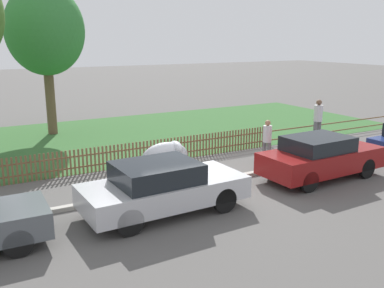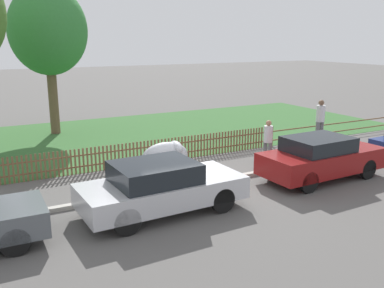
{
  "view_description": "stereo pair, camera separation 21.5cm",
  "coord_description": "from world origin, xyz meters",
  "views": [
    {
      "loc": [
        -6.11,
        -10.92,
        4.48
      ],
      "look_at": [
        0.55,
        1.07,
        1.1
      ],
      "focal_mm": 40.0,
      "sensor_mm": 36.0,
      "label": 1
    },
    {
      "loc": [
        -5.92,
        -11.03,
        4.48
      ],
      "look_at": [
        0.55,
        1.07,
        1.1
      ],
      "focal_mm": 40.0,
      "sensor_mm": 36.0,
      "label": 2
    }
  ],
  "objects": [
    {
      "name": "ground_plane",
      "position": [
        0.0,
        0.0,
        0.0
      ],
      "size": [
        120.0,
        120.0,
        0.0
      ],
      "primitive_type": "plane",
      "color": "#565451"
    },
    {
      "name": "kerb_stone",
      "position": [
        0.0,
        0.1,
        0.06
      ],
      "size": [
        28.44,
        0.2,
        0.12
      ],
      "primitive_type": "cube",
      "color": "#B2ADA3",
      "rests_on": "ground"
    },
    {
      "name": "grass_strip",
      "position": [
        0.0,
        8.03,
        0.01
      ],
      "size": [
        28.44,
        9.94,
        0.01
      ],
      "primitive_type": "cube",
      "color": "#33602D",
      "rests_on": "ground"
    },
    {
      "name": "park_fence",
      "position": [
        0.0,
        3.07,
        0.44
      ],
      "size": [
        28.44,
        0.05,
        0.89
      ],
      "color": "brown",
      "rests_on": "ground"
    },
    {
      "name": "parked_car_black_saloon",
      "position": [
        -1.64,
        -1.29,
        0.72
      ],
      "size": [
        4.4,
        2.01,
        1.39
      ],
      "rotation": [
        0.0,
        0.0,
        0.03
      ],
      "color": "#BCBCC1",
      "rests_on": "ground"
    },
    {
      "name": "parked_car_navy_estate",
      "position": [
        4.09,
        -1.21,
        0.74
      ],
      "size": [
        4.29,
        1.84,
        1.43
      ],
      "rotation": [
        0.0,
        0.0,
        0.03
      ],
      "color": "maroon",
      "rests_on": "ground"
    },
    {
      "name": "covered_motorcycle",
      "position": [
        -0.28,
        1.31,
        0.72
      ],
      "size": [
        1.85,
        0.79,
        1.2
      ],
      "rotation": [
        0.0,
        0.0,
        -0.02
      ],
      "color": "black",
      "rests_on": "ground"
    },
    {
      "name": "tree_mid_park",
      "position": [
        -2.17,
        10.09,
        4.83
      ],
      "size": [
        3.59,
        3.59,
        6.93
      ],
      "color": "brown",
      "rests_on": "ground"
    },
    {
      "name": "pedestrian_near_fence",
      "position": [
        7.9,
        2.74,
        1.06
      ],
      "size": [
        0.44,
        0.42,
        1.88
      ],
      "rotation": [
        0.0,
        0.0,
        3.25
      ],
      "color": "slate",
      "rests_on": "ground"
    },
    {
      "name": "pedestrian_by_lamp",
      "position": [
        3.78,
        1.16,
        0.9
      ],
      "size": [
        0.37,
        0.37,
        1.6
      ],
      "rotation": [
        0.0,
        0.0,
        1.72
      ],
      "color": "slate",
      "rests_on": "ground"
    }
  ]
}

